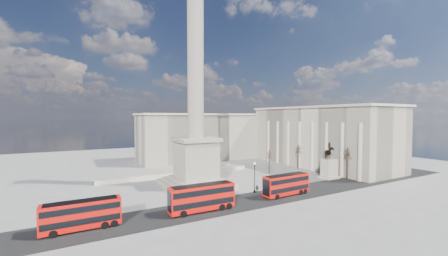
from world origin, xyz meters
name	(u,v)px	position (x,y,z in m)	size (l,w,h in m)	color
ground	(206,191)	(0.00, 0.00, 0.00)	(180.00, 180.00, 0.00)	gray
asphalt_road	(253,200)	(5.00, -10.00, 0.00)	(120.00, 9.00, 0.01)	black
nelsons_column	(196,128)	(0.00, 5.00, 12.92)	(14.00, 14.00, 49.85)	#AA9F8D
balustrade_wall	(179,174)	(0.00, 16.00, 0.55)	(40.00, 0.60, 1.10)	beige
building_east	(320,136)	(45.00, 10.00, 9.32)	(19.00, 46.00, 18.60)	beige
building_northeast	(209,136)	(20.00, 40.00, 8.32)	(51.00, 17.00, 16.60)	beige
red_bus_a	(82,214)	(-23.08, -9.69, 2.12)	(9.98, 2.40, 4.05)	red
red_bus_b	(202,197)	(-5.67, -10.94, 2.32)	(10.97, 2.78, 4.43)	red
red_bus_c	(287,184)	(12.55, -10.66, 2.18)	(10.31, 2.77, 4.15)	red
red_bus_d	(380,169)	(43.67, -10.48, 2.20)	(10.57, 3.73, 4.20)	red
victorian_lamp	(255,175)	(8.21, -5.98, 3.66)	(0.53, 0.53, 6.22)	black
equestrian_statue	(329,166)	(32.19, -4.31, 3.20)	(4.42, 3.31, 9.09)	beige
bare_tree_near	(348,153)	(35.58, -7.07, 6.49)	(1.88, 1.88, 8.23)	#332319
bare_tree_mid	(269,154)	(22.63, 7.51, 5.30)	(1.77, 1.77, 6.73)	#332319
bare_tree_far	(298,149)	(34.49, 8.81, 5.98)	(1.86, 1.86, 7.59)	#332319
pedestrian_walking	(303,181)	(21.52, -6.12, 0.81)	(0.59, 0.39, 1.61)	black
pedestrian_standing	(306,178)	(24.19, -4.55, 0.90)	(0.88, 0.68, 1.80)	black
pedestrian_crossing	(257,189)	(8.69, -6.21, 0.81)	(0.95, 0.39, 1.61)	black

